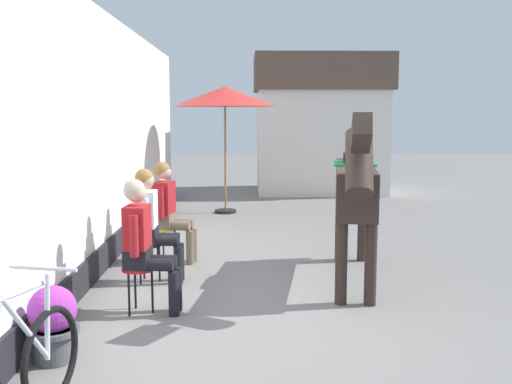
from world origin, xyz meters
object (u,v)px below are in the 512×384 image
at_px(seated_visitor_near, 144,239).
at_px(saddled_horse_center, 355,188).
at_px(leaning_bicycle, 6,384).
at_px(seated_visitor_middle, 152,219).
at_px(seated_visitor_far, 169,207).
at_px(flower_planter_near, 53,322).
at_px(cafe_parasol, 225,97).

distance_m(seated_visitor_near, saddled_horse_center, 2.60).
distance_m(seated_visitor_near, leaning_bicycle, 2.51).
height_order(seated_visitor_near, seated_visitor_middle, same).
xyz_separation_m(seated_visitor_middle, seated_visitor_far, (0.08, 0.97, 0.00)).
relative_size(seated_visitor_near, flower_planter_near, 2.17).
height_order(seated_visitor_near, leaning_bicycle, seated_visitor_near).
xyz_separation_m(seated_visitor_near, flower_planter_near, (-0.56, -1.18, -0.44)).
distance_m(leaning_bicycle, cafe_parasol, 8.88).
distance_m(saddled_horse_center, cafe_parasol, 5.51).
bearing_deg(cafe_parasol, flower_planter_near, -99.18).
height_order(saddled_horse_center, cafe_parasol, cafe_parasol).
distance_m(flower_planter_near, leaning_bicycle, 1.27).
distance_m(seated_visitor_near, seated_visitor_far, 2.10).
height_order(seated_visitor_far, leaning_bicycle, seated_visitor_far).
bearing_deg(seated_visitor_far, seated_visitor_middle, -94.60).
relative_size(seated_visitor_near, leaning_bicycle, 0.80).
bearing_deg(seated_visitor_near, saddled_horse_center, 24.27).
height_order(seated_visitor_middle, flower_planter_near, seated_visitor_middle).
bearing_deg(seated_visitor_far, flower_planter_near, -99.46).
bearing_deg(cafe_parasol, seated_visitor_middle, -98.11).
height_order(seated_visitor_far, saddled_horse_center, saddled_horse_center).
xyz_separation_m(seated_visitor_near, saddled_horse_center, (2.34, 1.06, 0.38)).
distance_m(seated_visitor_far, saddled_horse_center, 2.60).
xyz_separation_m(seated_visitor_near, cafe_parasol, (0.63, 6.15, 1.59)).
height_order(seated_visitor_middle, leaning_bicycle, seated_visitor_middle).
bearing_deg(flower_planter_near, saddled_horse_center, 37.67).
bearing_deg(leaning_bicycle, flower_planter_near, 95.44).
bearing_deg(seated_visitor_middle, leaning_bicycle, -95.58).
relative_size(seated_visitor_far, cafe_parasol, 0.54).
bearing_deg(seated_visitor_near, flower_planter_near, -115.27).
bearing_deg(flower_planter_near, seated_visitor_near, 64.73).
bearing_deg(saddled_horse_center, flower_planter_near, -142.33).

